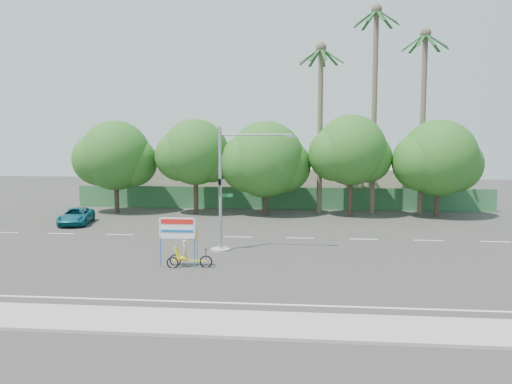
{
  "coord_description": "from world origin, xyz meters",
  "views": [
    {
      "loc": [
        2.21,
        -23.61,
        6.2
      ],
      "look_at": [
        -0.34,
        2.61,
        3.5
      ],
      "focal_mm": 35.0,
      "sensor_mm": 36.0,
      "label": 1
    }
  ],
  "objects": [
    {
      "name": "tree_far_right",
      "position": [
        12.95,
        18.0,
        4.64
      ],
      "size": [
        7.38,
        6.2,
        7.94
      ],
      "color": "#473828",
      "rests_on": "ground"
    },
    {
      "name": "tree_far_left",
      "position": [
        -14.05,
        18.0,
        4.76
      ],
      "size": [
        7.14,
        6.0,
        7.96
      ],
      "color": "#473828",
      "rests_on": "ground"
    },
    {
      "name": "tree_right",
      "position": [
        5.95,
        18.0,
        5.24
      ],
      "size": [
        6.9,
        5.8,
        8.36
      ],
      "color": "#473828",
      "rests_on": "ground"
    },
    {
      "name": "building_right",
      "position": [
        8.0,
        26.0,
        1.8
      ],
      "size": [
        14.0,
        8.0,
        3.6
      ],
      "primitive_type": "cube",
      "color": "beige",
      "rests_on": "ground"
    },
    {
      "name": "palm_short",
      "position": [
        3.5,
        19.5,
        8.86
      ],
      "size": [
        3.73,
        3.79,
        14.45
      ],
      "color": "#70604C",
      "rests_on": "ground"
    },
    {
      "name": "ground",
      "position": [
        0.0,
        0.0,
        0.0
      ],
      "size": [
        120.0,
        120.0,
        0.0
      ],
      "primitive_type": "plane",
      "color": "#33302D",
      "rests_on": "ground"
    },
    {
      "name": "tree_center",
      "position": [
        -1.05,
        18.0,
        4.47
      ],
      "size": [
        7.62,
        6.4,
        7.85
      ],
      "color": "#473828",
      "rests_on": "ground"
    },
    {
      "name": "trike_billboard",
      "position": [
        -3.74,
        0.05,
        1.04
      ],
      "size": [
        2.64,
        0.6,
        2.59
      ],
      "rotation": [
        0.0,
        0.0,
        0.01
      ],
      "color": "black",
      "rests_on": "ground"
    },
    {
      "name": "building_left",
      "position": [
        -10.0,
        26.0,
        2.0
      ],
      "size": [
        12.0,
        8.0,
        4.0
      ],
      "primitive_type": "cube",
      "color": "beige",
      "rests_on": "ground"
    },
    {
      "name": "fence",
      "position": [
        0.0,
        21.5,
        1.0
      ],
      "size": [
        38.0,
        0.08,
        2.0
      ],
      "primitive_type": "cube",
      "color": "#336B3D",
      "rests_on": "ground"
    },
    {
      "name": "tree_left",
      "position": [
        -7.05,
        18.0,
        5.06
      ],
      "size": [
        6.66,
        5.6,
        8.07
      ],
      "color": "#473828",
      "rests_on": "ground"
    },
    {
      "name": "sidewalk_near",
      "position": [
        0.0,
        -7.5,
        0.06
      ],
      "size": [
        50.0,
        2.4,
        0.12
      ],
      "primitive_type": "cube",
      "color": "gray",
      "rests_on": "ground"
    },
    {
      "name": "palm_mid",
      "position": [
        12.0,
        19.5,
        9.4
      ],
      "size": [
        3.73,
        3.79,
        15.45
      ],
      "color": "#70604C",
      "rests_on": "ground"
    },
    {
      "name": "palm_tall",
      "position": [
        8.0,
        19.5,
        10.46
      ],
      "size": [
        3.73,
        3.79,
        17.45
      ],
      "color": "#70604C",
      "rests_on": "ground"
    },
    {
      "name": "traffic_signal",
      "position": [
        -2.2,
        3.98,
        2.92
      ],
      "size": [
        4.72,
        1.1,
        7.0
      ],
      "color": "gray",
      "rests_on": "ground"
    },
    {
      "name": "pickup_truck",
      "position": [
        -14.75,
        11.74,
        0.61
      ],
      "size": [
        2.88,
        4.71,
        1.22
      ],
      "primitive_type": "imported",
      "rotation": [
        0.0,
        0.0,
        0.21
      ],
      "color": "#0F5E6F",
      "rests_on": "ground"
    }
  ]
}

